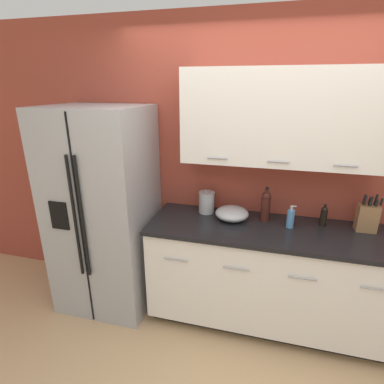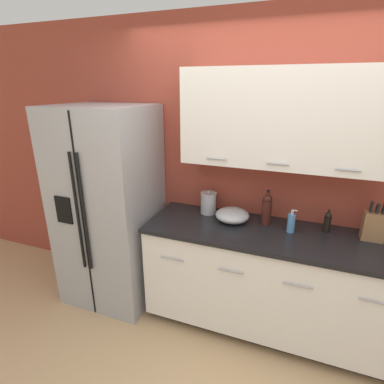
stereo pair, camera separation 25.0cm
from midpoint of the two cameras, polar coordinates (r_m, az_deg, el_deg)
The scene contains 9 objects.
wall_back at distance 2.62m, azimuth 17.25°, elevation 5.13°, with size 10.00×0.39×2.60m.
counter_unit at distance 2.73m, azimuth 16.64°, elevation -15.94°, with size 2.02×0.64×0.93m.
refrigerator at distance 2.89m, azimuth -13.14°, elevation -3.01°, with size 0.84×0.74×1.87m.
knife_block at distance 2.66m, azimuth 33.70°, elevation -5.39°, with size 0.16×0.10×0.31m.
wine_bottle at distance 2.56m, azimuth 16.79°, elevation -3.11°, with size 0.08×0.08×0.30m.
soap_dispenser at distance 2.51m, azimuth 21.12°, elevation -5.56°, with size 0.06×0.06×0.19m.
oil_bottle at distance 2.63m, azimuth 26.93°, elevation -5.11°, with size 0.05×0.05×0.18m.
steel_canister at distance 2.69m, azimuth 5.80°, elevation -2.11°, with size 0.14×0.14×0.21m.
mixing_bowl at distance 2.58m, azimuth 10.46°, elevation -4.41°, with size 0.28×0.28×0.11m.
Camera 2 is at (0.28, -1.23, 2.03)m, focal length 28.00 mm.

